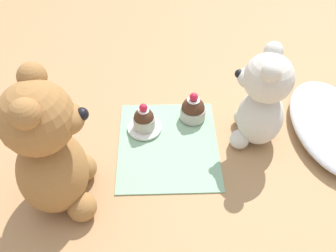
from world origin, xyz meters
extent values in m
plane|color=tan|center=(0.00, 0.00, 0.00)|extent=(4.00, 4.00, 0.00)
cube|color=#8EBC99|center=(0.00, 0.00, 0.00)|extent=(0.25, 0.21, 0.01)
ellipsoid|color=silver|center=(-0.03, 0.35, 0.02)|extent=(0.30, 0.17, 0.04)
ellipsoid|color=silver|center=(-0.02, 0.19, 0.06)|extent=(0.13, 0.12, 0.12)
sphere|color=silver|center=(-0.02, 0.19, 0.16)|extent=(0.10, 0.10, 0.10)
ellipsoid|color=silver|center=(-0.03, 0.15, 0.15)|extent=(0.06, 0.05, 0.04)
sphere|color=black|center=(-0.03, 0.14, 0.16)|extent=(0.02, 0.02, 0.02)
sphere|color=silver|center=(-0.05, 0.20, 0.20)|extent=(0.04, 0.04, 0.04)
sphere|color=silver|center=(0.02, 0.18, 0.20)|extent=(0.04, 0.04, 0.04)
sphere|color=silver|center=(-0.06, 0.17, 0.02)|extent=(0.04, 0.04, 0.04)
sphere|color=silver|center=(0.01, 0.15, 0.02)|extent=(0.04, 0.04, 0.04)
ellipsoid|color=#A3703D|center=(0.13, -0.20, 0.08)|extent=(0.15, 0.13, 0.15)
sphere|color=#A3703D|center=(0.13, -0.20, 0.20)|extent=(0.12, 0.12, 0.12)
ellipsoid|color=#A3703D|center=(0.12, -0.16, 0.20)|extent=(0.06, 0.06, 0.05)
sphere|color=black|center=(0.12, -0.13, 0.20)|extent=(0.02, 0.02, 0.02)
sphere|color=#A3703D|center=(0.17, -0.20, 0.25)|extent=(0.05, 0.05, 0.05)
sphere|color=#A3703D|center=(0.09, -0.21, 0.25)|extent=(0.05, 0.05, 0.05)
sphere|color=#A3703D|center=(0.17, -0.16, 0.03)|extent=(0.05, 0.05, 0.05)
sphere|color=#A3703D|center=(0.08, -0.16, 0.03)|extent=(0.05, 0.05, 0.05)
cylinder|color=#B2ADA3|center=(-0.08, 0.06, 0.02)|extent=(0.06, 0.06, 0.03)
sphere|color=#472819|center=(-0.08, 0.06, 0.03)|extent=(0.05, 0.05, 0.05)
cylinder|color=white|center=(-0.08, 0.06, 0.06)|extent=(0.03, 0.03, 0.00)
sphere|color=red|center=(-0.08, 0.06, 0.07)|extent=(0.02, 0.02, 0.02)
cylinder|color=white|center=(-0.04, -0.05, 0.01)|extent=(0.07, 0.07, 0.01)
cylinder|color=#B2ADA3|center=(-0.04, -0.05, 0.03)|extent=(0.05, 0.05, 0.03)
sphere|color=#472819|center=(-0.04, -0.05, 0.04)|extent=(0.04, 0.04, 0.04)
cylinder|color=white|center=(-0.04, -0.05, 0.06)|extent=(0.02, 0.02, 0.00)
sphere|color=red|center=(-0.04, -0.05, 0.07)|extent=(0.02, 0.02, 0.02)
camera|label=1|loc=(0.56, -0.02, 0.61)|focal=42.00mm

